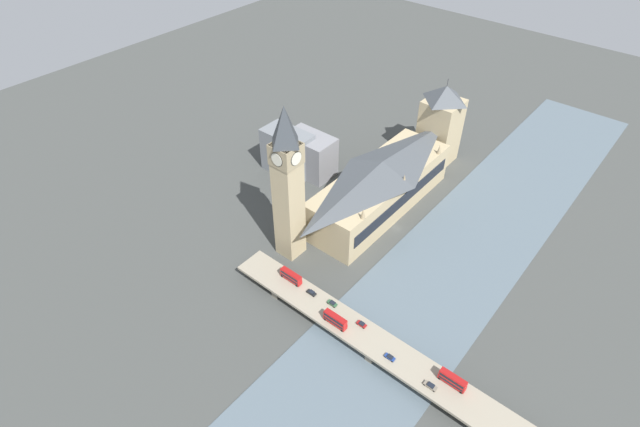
# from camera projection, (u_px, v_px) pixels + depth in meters

# --- Properties ---
(ground_plane) EXTENTS (600.00, 600.00, 0.00)m
(ground_plane) POSITION_uv_depth(u_px,v_px,m) (397.00, 229.00, 244.20)
(ground_plane) COLOR #424442
(river_water) EXTENTS (53.34, 360.00, 0.30)m
(river_water) POSITION_uv_depth(u_px,v_px,m) (457.00, 259.00, 228.15)
(river_water) COLOR slate
(river_water) RESTS_ON ground_plane
(parliament_hall) EXTENTS (27.92, 87.13, 28.15)m
(parliament_hall) POSITION_uv_depth(u_px,v_px,m) (380.00, 185.00, 248.01)
(parliament_hall) COLOR tan
(parliament_hall) RESTS_ON ground_plane
(clock_tower) EXTENTS (11.23, 11.23, 75.05)m
(clock_tower) POSITION_uv_depth(u_px,v_px,m) (288.00, 182.00, 206.69)
(clock_tower) COLOR tan
(clock_tower) RESTS_ON ground_plane
(victoria_tower) EXTENTS (19.04, 19.04, 49.89)m
(victoria_tower) POSITION_uv_depth(u_px,v_px,m) (440.00, 124.00, 275.65)
(victoria_tower) COLOR tan
(victoria_tower) RESTS_ON ground_plane
(road_bridge) EXTENTS (138.68, 13.64, 5.57)m
(road_bridge) POSITION_uv_depth(u_px,v_px,m) (377.00, 345.00, 187.62)
(road_bridge) COLOR gray
(road_bridge) RESTS_ON ground_plane
(double_decker_bus_lead) EXTENTS (10.38, 2.60, 4.69)m
(double_decker_bus_lead) POSITION_uv_depth(u_px,v_px,m) (291.00, 276.00, 209.37)
(double_decker_bus_lead) COLOR red
(double_decker_bus_lead) RESTS_ON road_bridge
(double_decker_bus_mid) EXTENTS (10.14, 2.52, 5.05)m
(double_decker_bus_mid) POSITION_uv_depth(u_px,v_px,m) (335.00, 320.00, 191.94)
(double_decker_bus_mid) COLOR red
(double_decker_bus_mid) RESTS_ON road_bridge
(double_decker_bus_rear) EXTENTS (10.11, 2.59, 4.72)m
(double_decker_bus_rear) POSITION_uv_depth(u_px,v_px,m) (453.00, 380.00, 172.49)
(double_decker_bus_rear) COLOR red
(double_decker_bus_rear) RESTS_ON road_bridge
(car_northbound_lead) EXTENTS (4.21, 1.81, 1.51)m
(car_northbound_lead) POSITION_uv_depth(u_px,v_px,m) (312.00, 293.00, 204.88)
(car_northbound_lead) COLOR black
(car_northbound_lead) RESTS_ON road_bridge
(car_northbound_mid) EXTENTS (4.77, 1.92, 1.46)m
(car_northbound_mid) POSITION_uv_depth(u_px,v_px,m) (430.00, 386.00, 172.81)
(car_northbound_mid) COLOR slate
(car_northbound_mid) RESTS_ON road_bridge
(car_northbound_tail) EXTENTS (4.03, 1.84, 1.32)m
(car_northbound_tail) POSITION_uv_depth(u_px,v_px,m) (390.00, 357.00, 181.59)
(car_northbound_tail) COLOR navy
(car_northbound_tail) RESTS_ON road_bridge
(car_southbound_lead) EXTENTS (4.19, 1.91, 1.44)m
(car_southbound_lead) POSITION_uv_depth(u_px,v_px,m) (332.00, 303.00, 200.63)
(car_southbound_lead) COLOR #2D5638
(car_southbound_lead) RESTS_ON road_bridge
(car_southbound_mid) EXTENTS (4.00, 1.93, 1.31)m
(car_southbound_mid) POSITION_uv_depth(u_px,v_px,m) (362.00, 324.00, 192.88)
(car_southbound_mid) COLOR maroon
(car_southbound_mid) RESTS_ON road_bridge
(city_block_west) EXTENTS (27.07, 16.64, 22.72)m
(city_block_west) POSITION_uv_depth(u_px,v_px,m) (310.00, 155.00, 273.58)
(city_block_west) COLOR gray
(city_block_west) RESTS_ON ground_plane
(city_block_center) EXTENTS (27.55, 15.24, 25.06)m
(city_block_center) POSITION_uv_depth(u_px,v_px,m) (288.00, 152.00, 273.25)
(city_block_center) COLOR slate
(city_block_center) RESTS_ON ground_plane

